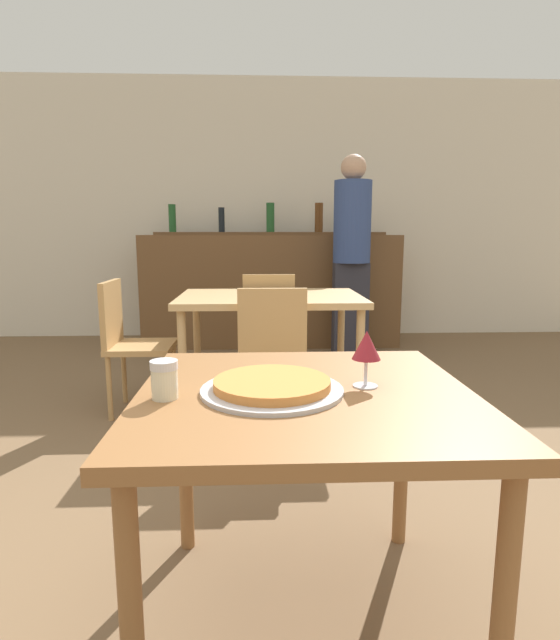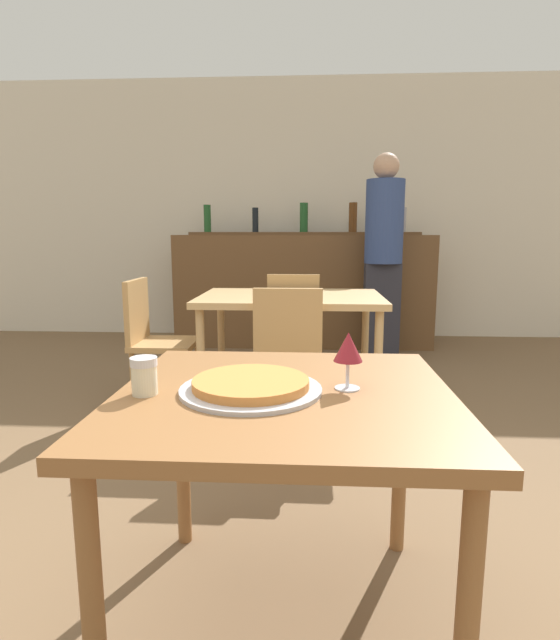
{
  "view_description": "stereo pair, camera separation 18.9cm",
  "coord_description": "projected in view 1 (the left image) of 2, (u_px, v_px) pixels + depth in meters",
  "views": [
    {
      "loc": [
        -0.12,
        -1.31,
        1.14
      ],
      "look_at": [
        -0.05,
        0.55,
        0.82
      ],
      "focal_mm": 28.0,
      "sensor_mm": 36.0,
      "label": 1
    },
    {
      "loc": [
        0.06,
        -1.31,
        1.14
      ],
      "look_at": [
        -0.05,
        0.55,
        0.82
      ],
      "focal_mm": 28.0,
      "sensor_mm": 36.0,
      "label": 2
    }
  ],
  "objects": [
    {
      "name": "ground_plane",
      "position": [
        303.0,
        621.0,
        1.49
      ],
      "size": [
        16.0,
        16.0,
        0.0
      ],
      "primitive_type": "plane",
      "color": "brown"
    },
    {
      "name": "wall_back",
      "position": [
        270.0,
        210.0,
        5.54
      ],
      "size": [
        8.0,
        0.05,
        2.8
      ],
      "color": "silver",
      "rests_on": "ground_plane"
    },
    {
      "name": "dining_table_near",
      "position": [
        305.0,
        418.0,
        1.38
      ],
      "size": [
        0.91,
        0.89,
        0.72
      ],
      "color": "brown",
      "rests_on": "ground_plane"
    },
    {
      "name": "dining_table_far",
      "position": [
        270.0,
        308.0,
        3.19
      ],
      "size": [
        1.15,
        0.8,
        0.76
      ],
      "color": "tan",
      "rests_on": "ground_plane"
    },
    {
      "name": "bar_counter",
      "position": [
        271.0,
        290.0,
        5.19
      ],
      "size": [
        2.6,
        0.56,
        1.13
      ],
      "color": "brown",
      "rests_on": "ground_plane"
    },
    {
      "name": "bar_back_shelf",
      "position": [
        272.0,
        229.0,
        5.22
      ],
      "size": [
        2.39,
        0.24,
        0.33
      ],
      "color": "brown",
      "rests_on": "bar_counter"
    },
    {
      "name": "chair_far_side_front",
      "position": [
        273.0,
        357.0,
        2.66
      ],
      "size": [
        0.4,
        0.4,
        0.85
      ],
      "color": "tan",
      "rests_on": "ground_plane"
    },
    {
      "name": "chair_far_side_back",
      "position": [
        269.0,
        320.0,
        3.79
      ],
      "size": [
        0.4,
        0.4,
        0.85
      ],
      "rotation": [
        0.0,
        0.0,
        3.14
      ],
      "color": "tan",
      "rests_on": "ground_plane"
    },
    {
      "name": "chair_far_side_left",
      "position": [
        129.0,
        337.0,
        3.19
      ],
      "size": [
        0.4,
        0.4,
        0.85
      ],
      "rotation": [
        0.0,
        0.0,
        1.57
      ],
      "color": "tan",
      "rests_on": "ground_plane"
    },
    {
      "name": "pizza_tray",
      "position": [
        272.0,
        386.0,
        1.34
      ],
      "size": [
        0.39,
        0.39,
        0.04
      ],
      "color": "#B7B7BC",
      "rests_on": "dining_table_near"
    },
    {
      "name": "cheese_shaker",
      "position": [
        164.0,
        379.0,
        1.29
      ],
      "size": [
        0.07,
        0.07,
        0.1
      ],
      "color": "beige",
      "rests_on": "dining_table_near"
    },
    {
      "name": "person_standing",
      "position": [
        352.0,
        249.0,
        4.57
      ],
      "size": [
        0.34,
        0.34,
        1.84
      ],
      "color": "#2D2D38",
      "rests_on": "ground_plane"
    },
    {
      "name": "wine_glass",
      "position": [
        366.0,
        347.0,
        1.38
      ],
      "size": [
        0.08,
        0.08,
        0.16
      ],
      "color": "silver",
      "rests_on": "dining_table_near"
    }
  ]
}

